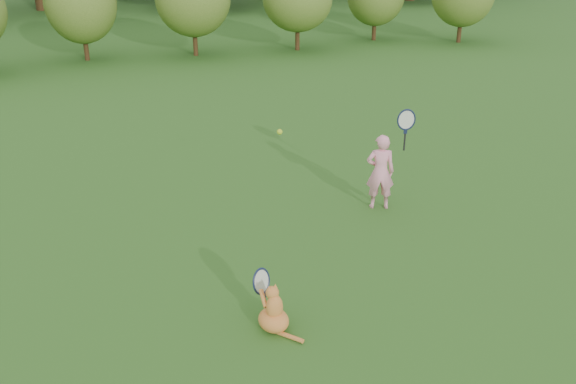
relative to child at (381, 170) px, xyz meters
name	(u,v)px	position (x,y,z in m)	size (l,w,h in m)	color
ground	(294,273)	(-1.80, -1.37, -0.59)	(100.00, 100.00, 0.00)	#235718
shrub_row	(145,11)	(-1.80, 11.63, 0.81)	(28.00, 3.00, 2.80)	#4E6D22
child	(381,170)	(0.00, 0.00, 0.00)	(0.65, 0.39, 1.68)	pink
cat	(273,306)	(-2.38, -2.36, -0.32)	(0.44, 0.74, 0.71)	#D25E28
tennis_ball	(280,132)	(-1.45, 0.24, 0.65)	(0.08, 0.08, 0.08)	#99CE18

